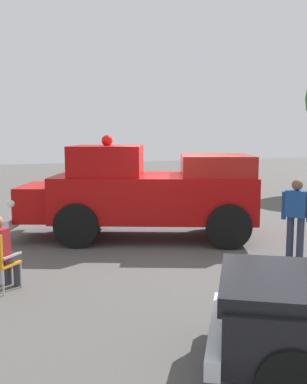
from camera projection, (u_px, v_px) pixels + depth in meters
The scene contains 5 objects.
ground_plane at pixel (175, 239), 11.20m from camera, with size 60.00×60.00×0.00m, color #514F4C.
vintage_fire_truck at pixel (144, 191), 11.19m from camera, with size 6.32×4.36×2.59m.
spectator_seated at pixel (1, 249), 7.48m from camera, with size 0.64×0.64×1.29m.
spectator_standing at pixel (296, 213), 9.42m from camera, with size 0.44×0.60×1.68m.
traffic_cone at pixel (86, 198), 16.10m from camera, with size 0.40×0.40×0.64m.
Camera 1 is at (-4.49, -10.00, 2.62)m, focal length 41.85 mm.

